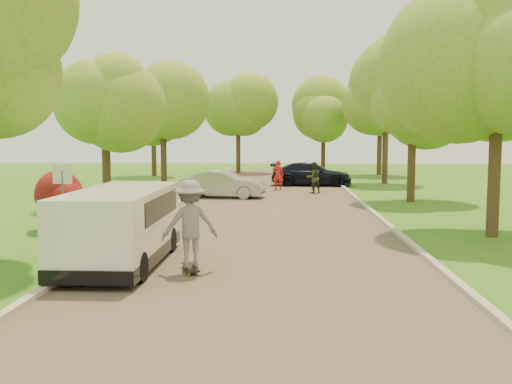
% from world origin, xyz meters
% --- Properties ---
extents(ground, '(100.00, 100.00, 0.00)m').
position_xyz_m(ground, '(0.00, 0.00, 0.00)').
color(ground, '#37721B').
rests_on(ground, ground).
extents(road, '(8.00, 60.00, 0.01)m').
position_xyz_m(road, '(0.00, 8.00, 0.01)').
color(road, '#4C4438').
rests_on(road, ground).
extents(curb_left, '(0.18, 60.00, 0.12)m').
position_xyz_m(curb_left, '(-4.05, 8.00, 0.06)').
color(curb_left, '#B2AD9E').
rests_on(curb_left, ground).
extents(curb_right, '(0.18, 60.00, 0.12)m').
position_xyz_m(curb_right, '(4.05, 8.00, 0.06)').
color(curb_right, '#B2AD9E').
rests_on(curb_right, ground).
extents(street_sign, '(0.55, 0.06, 2.17)m').
position_xyz_m(street_sign, '(-5.80, 4.00, 1.56)').
color(street_sign, '#59595E').
rests_on(street_sign, ground).
extents(red_shrub, '(1.70, 1.70, 1.95)m').
position_xyz_m(red_shrub, '(-6.30, 5.50, 1.10)').
color(red_shrub, '#382619').
rests_on(red_shrub, ground).
extents(tree_l_midb, '(4.30, 4.20, 6.62)m').
position_xyz_m(tree_l_midb, '(-6.81, 12.00, 4.59)').
color(tree_l_midb, '#382619').
rests_on(tree_l_midb, ground).
extents(tree_l_far, '(4.92, 4.80, 7.79)m').
position_xyz_m(tree_l_far, '(-6.39, 22.00, 5.47)').
color(tree_l_far, '#382619').
rests_on(tree_l_far, ground).
extents(tree_r_mida, '(5.13, 5.00, 7.95)m').
position_xyz_m(tree_r_mida, '(7.02, 5.00, 5.54)').
color(tree_r_mida, '#382619').
rests_on(tree_r_mida, ground).
extents(tree_r_midb, '(4.51, 4.40, 7.01)m').
position_xyz_m(tree_r_midb, '(6.60, 14.00, 4.88)').
color(tree_r_midb, '#382619').
rests_on(tree_r_midb, ground).
extents(tree_r_far, '(5.33, 5.20, 8.34)m').
position_xyz_m(tree_r_far, '(7.23, 24.00, 5.83)').
color(tree_r_far, '#382619').
rests_on(tree_r_far, ground).
extents(tree_bg_a, '(5.12, 5.00, 7.72)m').
position_xyz_m(tree_bg_a, '(-8.78, 30.00, 5.31)').
color(tree_bg_a, '#382619').
rests_on(tree_bg_a, ground).
extents(tree_bg_b, '(5.12, 5.00, 7.95)m').
position_xyz_m(tree_bg_b, '(8.22, 32.00, 5.54)').
color(tree_bg_b, '#382619').
rests_on(tree_bg_b, ground).
extents(tree_bg_c, '(4.92, 4.80, 7.33)m').
position_xyz_m(tree_bg_c, '(-2.79, 34.00, 5.02)').
color(tree_bg_c, '#382619').
rests_on(tree_bg_c, ground).
extents(tree_bg_d, '(5.12, 5.00, 7.72)m').
position_xyz_m(tree_bg_d, '(4.22, 36.00, 5.31)').
color(tree_bg_d, '#382619').
rests_on(tree_bg_d, ground).
extents(minivan, '(1.91, 4.77, 1.77)m').
position_xyz_m(minivan, '(-3.20, 0.80, 0.93)').
color(minivan, white).
rests_on(minivan, ground).
extents(silver_sedan, '(4.14, 1.92, 1.31)m').
position_xyz_m(silver_sedan, '(-2.30, 15.29, 0.66)').
color(silver_sedan, '#A2A2A6').
rests_on(silver_sedan, ground).
extents(dark_sedan, '(4.95, 2.30, 1.40)m').
position_xyz_m(dark_sedan, '(2.30, 22.16, 0.70)').
color(dark_sedan, black).
rests_on(dark_sedan, ground).
extents(longboard, '(0.56, 1.02, 0.11)m').
position_xyz_m(longboard, '(-1.49, 0.17, 0.11)').
color(longboard, black).
rests_on(longboard, ground).
extents(skateboarder, '(1.40, 1.06, 1.92)m').
position_xyz_m(skateboarder, '(-1.49, 0.17, 1.08)').
color(skateboarder, slate).
rests_on(skateboarder, longboard).
extents(person_striped, '(0.63, 0.45, 1.65)m').
position_xyz_m(person_striped, '(0.32, 19.41, 0.82)').
color(person_striped, red).
rests_on(person_striped, ground).
extents(person_olive, '(1.00, 0.92, 1.64)m').
position_xyz_m(person_olive, '(2.17, 17.64, 0.82)').
color(person_olive, '#29311D').
rests_on(person_olive, ground).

